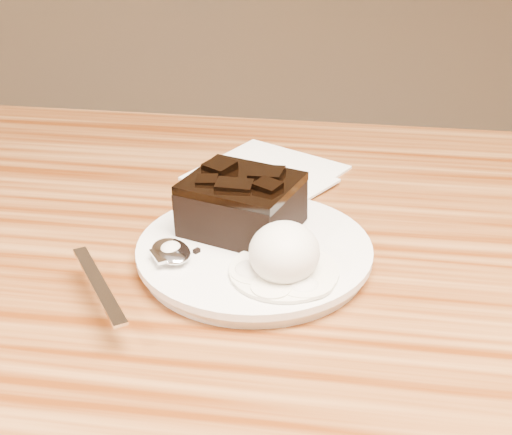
# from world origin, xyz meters

# --- Properties ---
(plate) EXTENTS (0.21, 0.21, 0.02)m
(plate) POSITION_xyz_m (-0.10, 0.03, 0.76)
(plate) COLOR white
(plate) RESTS_ON dining_table
(brownie) EXTENTS (0.12, 0.11, 0.04)m
(brownie) POSITION_xyz_m (-0.12, 0.06, 0.79)
(brownie) COLOR black
(brownie) RESTS_ON plate
(ice_cream_scoop) EXTENTS (0.06, 0.06, 0.05)m
(ice_cream_scoop) POSITION_xyz_m (-0.07, -0.01, 0.79)
(ice_cream_scoop) COLOR silver
(ice_cream_scoop) RESTS_ON plate
(melt_puddle) EXTENTS (0.09, 0.09, 0.00)m
(melt_puddle) POSITION_xyz_m (-0.07, -0.01, 0.77)
(melt_puddle) COLOR white
(melt_puddle) RESTS_ON plate
(spoon) EXTENTS (0.13, 0.17, 0.01)m
(spoon) POSITION_xyz_m (-0.17, -0.00, 0.77)
(spoon) COLOR silver
(spoon) RESTS_ON plate
(napkin) EXTENTS (0.19, 0.19, 0.01)m
(napkin) POSITION_xyz_m (-0.11, 0.22, 0.75)
(napkin) COLOR white
(napkin) RESTS_ON dining_table
(crumb_a) EXTENTS (0.01, 0.01, 0.00)m
(crumb_a) POSITION_xyz_m (-0.08, -0.00, 0.77)
(crumb_a) COLOR black
(crumb_a) RESTS_ON plate
(crumb_b) EXTENTS (0.01, 0.01, 0.00)m
(crumb_b) POSITION_xyz_m (-0.11, 0.01, 0.77)
(crumb_b) COLOR black
(crumb_b) RESTS_ON plate
(crumb_c) EXTENTS (0.01, 0.01, 0.00)m
(crumb_c) POSITION_xyz_m (-0.15, 0.01, 0.77)
(crumb_c) COLOR black
(crumb_c) RESTS_ON plate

